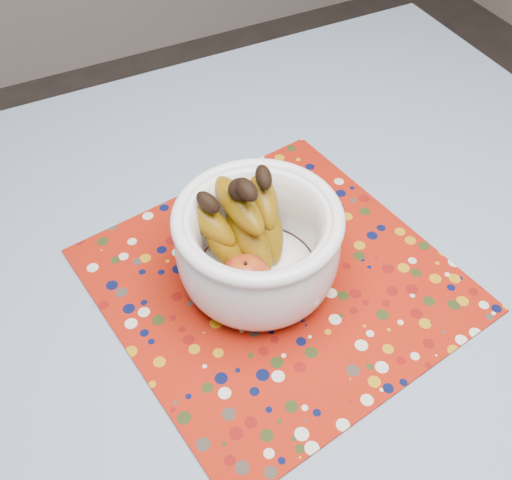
% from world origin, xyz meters
% --- Properties ---
extents(table, '(1.20, 1.20, 0.75)m').
position_xyz_m(table, '(0.00, 0.00, 0.67)').
color(table, brown).
rests_on(table, ground).
extents(tablecloth, '(1.32, 1.32, 0.01)m').
position_xyz_m(tablecloth, '(0.00, 0.00, 0.76)').
color(tablecloth, slate).
rests_on(tablecloth, table).
extents(placemat, '(0.52, 0.52, 0.00)m').
position_xyz_m(placemat, '(-0.01, 0.08, 0.76)').
color(placemat, '#941608').
rests_on(placemat, tablecloth).
extents(fruit_bowl, '(0.23, 0.23, 0.17)m').
position_xyz_m(fruit_bowl, '(-0.03, 0.10, 0.84)').
color(fruit_bowl, white).
rests_on(fruit_bowl, placemat).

